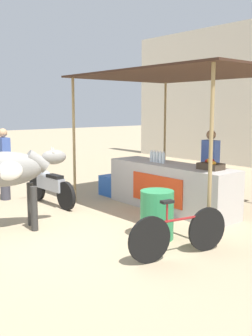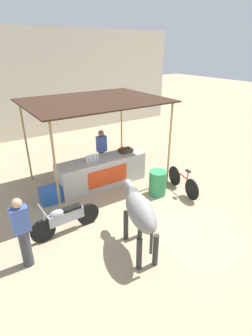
{
  "view_description": "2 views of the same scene",
  "coord_description": "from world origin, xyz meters",
  "px_view_note": "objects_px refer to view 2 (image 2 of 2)",
  "views": [
    {
      "loc": [
        5.55,
        -3.66,
        2.11
      ],
      "look_at": [
        -0.11,
        1.08,
        0.98
      ],
      "focal_mm": 42.0,
      "sensor_mm": 36.0,
      "label": 1
    },
    {
      "loc": [
        -3.66,
        -4.8,
        4.28
      ],
      "look_at": [
        0.2,
        1.05,
        1.02
      ],
      "focal_mm": 28.0,
      "sensor_mm": 36.0,
      "label": 2
    }
  ],
  "objects_px": {
    "vendor_behind_counter": "(102,152)",
    "water_barrel": "(158,183)",
    "stall_counter": "(102,172)",
    "bicycle_leaning": "(183,182)",
    "motorcycle_parked": "(65,218)",
    "fruit_crate": "(125,150)",
    "cooler_box": "(51,195)",
    "cow": "(140,211)",
    "passerby_on_street": "(23,232)"
  },
  "relations": [
    {
      "from": "vendor_behind_counter",
      "to": "water_barrel",
      "type": "xyz_separation_m",
      "value": [
        0.72,
        -2.27,
        -0.45
      ]
    },
    {
      "from": "stall_counter",
      "to": "bicycle_leaning",
      "type": "relative_size",
      "value": 1.83
    },
    {
      "from": "vendor_behind_counter",
      "to": "motorcycle_parked",
      "type": "relative_size",
      "value": 0.92
    },
    {
      "from": "fruit_crate",
      "to": "cooler_box",
      "type": "xyz_separation_m",
      "value": [
        -2.79,
        -0.15,
        -0.79
      ]
    },
    {
      "from": "stall_counter",
      "to": "vendor_behind_counter",
      "type": "xyz_separation_m",
      "value": [
        0.42,
        0.75,
        0.37
      ]
    },
    {
      "from": "stall_counter",
      "to": "motorcycle_parked",
      "type": "distance_m",
      "value": 2.62
    },
    {
      "from": "water_barrel",
      "to": "motorcycle_parked",
      "type": "distance_m",
      "value": 3.13
    },
    {
      "from": "water_barrel",
      "to": "cow",
      "type": "height_order",
      "value": "cow"
    },
    {
      "from": "vendor_behind_counter",
      "to": "motorcycle_parked",
      "type": "bearing_deg",
      "value": -134.08
    },
    {
      "from": "fruit_crate",
      "to": "water_barrel",
      "type": "relative_size",
      "value": 0.55
    },
    {
      "from": "fruit_crate",
      "to": "cow",
      "type": "distance_m",
      "value": 3.71
    },
    {
      "from": "cooler_box",
      "to": "water_barrel",
      "type": "xyz_separation_m",
      "value": [
        2.96,
        -1.42,
        0.16
      ]
    },
    {
      "from": "fruit_crate",
      "to": "passerby_on_street",
      "type": "distance_m",
      "value": 4.67
    },
    {
      "from": "stall_counter",
      "to": "vendor_behind_counter",
      "type": "bearing_deg",
      "value": 60.77
    },
    {
      "from": "cow",
      "to": "motorcycle_parked",
      "type": "relative_size",
      "value": 1.02
    },
    {
      "from": "fruit_crate",
      "to": "cooler_box",
      "type": "height_order",
      "value": "fruit_crate"
    },
    {
      "from": "vendor_behind_counter",
      "to": "bicycle_leaning",
      "type": "relative_size",
      "value": 1.01
    },
    {
      "from": "stall_counter",
      "to": "vendor_behind_counter",
      "type": "height_order",
      "value": "vendor_behind_counter"
    },
    {
      "from": "stall_counter",
      "to": "bicycle_leaning",
      "type": "height_order",
      "value": "stall_counter"
    },
    {
      "from": "motorcycle_parked",
      "to": "passerby_on_street",
      "type": "xyz_separation_m",
      "value": [
        -1.09,
        -0.56,
        0.42
      ]
    },
    {
      "from": "bicycle_leaning",
      "to": "passerby_on_street",
      "type": "relative_size",
      "value": 0.99
    },
    {
      "from": "motorcycle_parked",
      "to": "passerby_on_street",
      "type": "bearing_deg",
      "value": -152.75
    },
    {
      "from": "water_barrel",
      "to": "motorcycle_parked",
      "type": "bearing_deg",
      "value": -176.22
    },
    {
      "from": "passerby_on_street",
      "to": "water_barrel",
      "type": "bearing_deg",
      "value": 10.33
    },
    {
      "from": "water_barrel",
      "to": "bicycle_leaning",
      "type": "relative_size",
      "value": 0.49
    },
    {
      "from": "fruit_crate",
      "to": "motorcycle_parked",
      "type": "xyz_separation_m",
      "value": [
        -2.95,
        -1.78,
        -0.6
      ]
    },
    {
      "from": "vendor_behind_counter",
      "to": "passerby_on_street",
      "type": "xyz_separation_m",
      "value": [
        -3.49,
        -3.03,
        0.0
      ]
    },
    {
      "from": "stall_counter",
      "to": "water_barrel",
      "type": "bearing_deg",
      "value": -52.89
    },
    {
      "from": "water_barrel",
      "to": "passerby_on_street",
      "type": "relative_size",
      "value": 0.48
    },
    {
      "from": "fruit_crate",
      "to": "water_barrel",
      "type": "bearing_deg",
      "value": -83.71
    },
    {
      "from": "vendor_behind_counter",
      "to": "passerby_on_street",
      "type": "distance_m",
      "value": 4.62
    },
    {
      "from": "stall_counter",
      "to": "bicycle_leaning",
      "type": "bearing_deg",
      "value": -43.66
    },
    {
      "from": "vendor_behind_counter",
      "to": "bicycle_leaning",
      "type": "xyz_separation_m",
      "value": [
        1.5,
        -2.59,
        -0.5
      ]
    },
    {
      "from": "motorcycle_parked",
      "to": "passerby_on_street",
      "type": "distance_m",
      "value": 1.3
    },
    {
      "from": "vendor_behind_counter",
      "to": "motorcycle_parked",
      "type": "distance_m",
      "value": 3.47
    },
    {
      "from": "water_barrel",
      "to": "passerby_on_street",
      "type": "xyz_separation_m",
      "value": [
        -4.21,
        -0.77,
        0.45
      ]
    },
    {
      "from": "water_barrel",
      "to": "bicycle_leaning",
      "type": "height_order",
      "value": "bicycle_leaning"
    },
    {
      "from": "fruit_crate",
      "to": "vendor_behind_counter",
      "type": "height_order",
      "value": "vendor_behind_counter"
    },
    {
      "from": "cow",
      "to": "bicycle_leaning",
      "type": "xyz_separation_m",
      "value": [
        2.72,
        1.37,
        -0.69
      ]
    },
    {
      "from": "stall_counter",
      "to": "motorcycle_parked",
      "type": "bearing_deg",
      "value": -138.92
    },
    {
      "from": "cow",
      "to": "motorcycle_parked",
      "type": "height_order",
      "value": "cow"
    },
    {
      "from": "fruit_crate",
      "to": "cow",
      "type": "relative_size",
      "value": 0.24
    },
    {
      "from": "stall_counter",
      "to": "water_barrel",
      "type": "xyz_separation_m",
      "value": [
        1.15,
        -1.51,
        -0.08
      ]
    },
    {
      "from": "cooler_box",
      "to": "motorcycle_parked",
      "type": "distance_m",
      "value": 1.64
    },
    {
      "from": "passerby_on_street",
      "to": "motorcycle_parked",
      "type": "bearing_deg",
      "value": 27.25
    },
    {
      "from": "cooler_box",
      "to": "motorcycle_parked",
      "type": "height_order",
      "value": "motorcycle_parked"
    },
    {
      "from": "motorcycle_parked",
      "to": "cow",
      "type": "bearing_deg",
      "value": -51.61
    },
    {
      "from": "cooler_box",
      "to": "passerby_on_street",
      "type": "distance_m",
      "value": 2.59
    },
    {
      "from": "stall_counter",
      "to": "vendor_behind_counter",
      "type": "relative_size",
      "value": 1.82
    },
    {
      "from": "cooler_box",
      "to": "water_barrel",
      "type": "bearing_deg",
      "value": -25.59
    }
  ]
}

